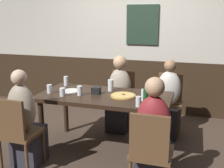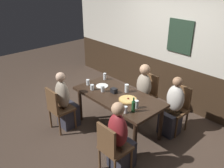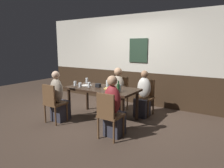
{
  "view_description": "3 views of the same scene",
  "coord_description": "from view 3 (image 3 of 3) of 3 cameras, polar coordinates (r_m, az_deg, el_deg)",
  "views": [
    {
      "loc": [
        1.1,
        -3.18,
        1.72
      ],
      "look_at": [
        0.11,
        -0.05,
        0.9
      ],
      "focal_mm": 43.73,
      "sensor_mm": 36.0,
      "label": 1
    },
    {
      "loc": [
        2.73,
        -2.65,
        2.77
      ],
      "look_at": [
        -0.08,
        -0.08,
        0.96
      ],
      "focal_mm": 38.06,
      "sensor_mm": 36.0,
      "label": 2
    },
    {
      "loc": [
        2.68,
        -3.73,
        1.69
      ],
      "look_at": [
        0.24,
        0.05,
        0.85
      ],
      "focal_mm": 32.26,
      "sensor_mm": 36.0,
      "label": 3
    }
  ],
  "objects": [
    {
      "name": "pint_glass_stout",
      "position": [
        5.3,
        -7.13,
        0.88
      ],
      "size": [
        0.06,
        0.06,
        0.14
      ],
      "color": "silver",
      "rests_on": "dining_table"
    },
    {
      "name": "chair_right_far",
      "position": [
        5.1,
        9.55,
        -3.08
      ],
      "size": [
        0.4,
        0.4,
        0.88
      ],
      "color": "brown",
      "rests_on": "ground_plane"
    },
    {
      "name": "chair_mid_far",
      "position": [
        5.43,
        2.34,
        -2.12
      ],
      "size": [
        0.4,
        0.4,
        0.88
      ],
      "color": "brown",
      "rests_on": "ground_plane"
    },
    {
      "name": "wall_back",
      "position": [
        6.02,
        6.38,
        6.83
      ],
      "size": [
        6.4,
        0.13,
        2.6
      ],
      "color": "#332316",
      "rests_on": "ground_plane"
    },
    {
      "name": "ground_plane",
      "position": [
        4.89,
        -2.73,
        -9.61
      ],
      "size": [
        12.0,
        12.0,
        0.0
      ],
      "primitive_type": "plane",
      "color": "#423328"
    },
    {
      "name": "tumbler_water",
      "position": [
        4.83,
        -1.26,
        0.06
      ],
      "size": [
        0.08,
        0.08,
        0.15
      ],
      "color": "silver",
      "rests_on": "dining_table"
    },
    {
      "name": "person_left_near",
      "position": [
        4.74,
        -14.92,
        -4.48
      ],
      "size": [
        0.34,
        0.37,
        1.16
      ],
      "color": "#2D2D38",
      "rests_on": "ground_plane"
    },
    {
      "name": "beer_bottle_green",
      "position": [
        4.19,
        1.83,
        -1.1
      ],
      "size": [
        0.06,
        0.06,
        0.25
      ],
      "color": "#194723",
      "rests_on": "dining_table"
    },
    {
      "name": "pizza",
      "position": [
        4.56,
        -0.28,
        -1.28
      ],
      "size": [
        0.32,
        0.32,
        0.03
      ],
      "color": "tan",
      "rests_on": "dining_table"
    },
    {
      "name": "person_mid_far",
      "position": [
        5.29,
        1.45,
        -2.51
      ],
      "size": [
        0.34,
        0.37,
        1.15
      ],
      "color": "#2D2D38",
      "rests_on": "ground_plane"
    },
    {
      "name": "dining_table",
      "position": [
        4.71,
        -2.8,
        -2.1
      ],
      "size": [
        1.68,
        0.84,
        0.74
      ],
      "color": "black",
      "rests_on": "ground_plane"
    },
    {
      "name": "highball_clear",
      "position": [
        4.77,
        -6.53,
        -0.32
      ],
      "size": [
        0.07,
        0.07,
        0.12
      ],
      "color": "silver",
      "rests_on": "dining_table"
    },
    {
      "name": "tumbler_short",
      "position": [
        4.82,
        -9.04,
        -0.35
      ],
      "size": [
        0.07,
        0.07,
        0.1
      ],
      "color": "silver",
      "rests_on": "dining_table"
    },
    {
      "name": "beer_glass_half",
      "position": [
        4.32,
        2.16,
        -1.29
      ],
      "size": [
        0.07,
        0.07,
        0.14
      ],
      "color": "silver",
      "rests_on": "dining_table"
    },
    {
      "name": "chair_right_near",
      "position": [
        3.68,
        -0.93,
        -8.29
      ],
      "size": [
        0.4,
        0.4,
        0.88
      ],
      "color": "brown",
      "rests_on": "ground_plane"
    },
    {
      "name": "beer_glass_tall",
      "position": [
        5.02,
        -10.42,
        0.1
      ],
      "size": [
        0.07,
        0.07,
        0.11
      ],
      "color": "silver",
      "rests_on": "dining_table"
    },
    {
      "name": "condiment_caddy",
      "position": [
        4.76,
        -3.95,
        -0.39
      ],
      "size": [
        0.11,
        0.09,
        0.09
      ],
      "primitive_type": "cube",
      "color": "black",
      "rests_on": "dining_table"
    },
    {
      "name": "plate_white_large",
      "position": [
        5.0,
        -7.14,
        -0.37
      ],
      "size": [
        0.24,
        0.24,
        0.01
      ],
      "primitive_type": "cylinder",
      "color": "white",
      "rests_on": "dining_table"
    },
    {
      "name": "person_right_near",
      "position": [
        3.81,
        0.43,
        -7.66
      ],
      "size": [
        0.34,
        0.37,
        1.17
      ],
      "color": "#2D2D38",
      "rests_on": "ground_plane"
    },
    {
      "name": "pint_glass_amber",
      "position": [
        4.13,
        0.28,
        -1.94
      ],
      "size": [
        0.06,
        0.06,
        0.12
      ],
      "color": "silver",
      "rests_on": "dining_table"
    },
    {
      "name": "person_right_far",
      "position": [
        4.96,
        8.79,
        -3.78
      ],
      "size": [
        0.34,
        0.37,
        1.12
      ],
      "color": "#2D2D38",
      "rests_on": "ground_plane"
    },
    {
      "name": "chair_left_near",
      "position": [
        4.64,
        -16.4,
        -4.75
      ],
      "size": [
        0.4,
        0.4,
        0.88
      ],
      "color": "brown",
      "rests_on": "ground_plane"
    }
  ]
}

